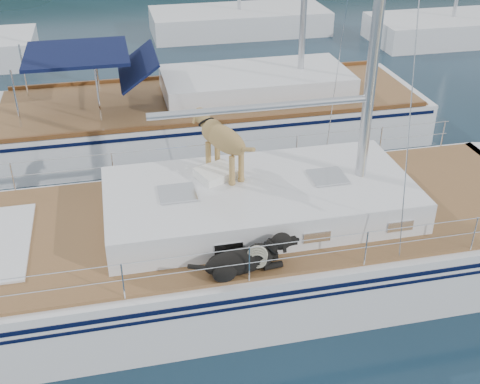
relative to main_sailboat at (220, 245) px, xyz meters
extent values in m
plane|color=black|center=(-0.09, 0.00, -0.68)|extent=(120.00, 120.00, 0.00)
cube|color=white|center=(-0.09, 0.00, -0.18)|extent=(12.00, 3.80, 1.40)
cube|color=brown|center=(-0.09, 0.00, 0.55)|extent=(11.52, 3.50, 0.06)
cube|color=white|center=(0.71, 0.00, 0.85)|extent=(5.20, 2.50, 0.55)
cylinder|color=silver|center=(0.71, 0.00, 2.53)|extent=(3.60, 0.12, 0.12)
cylinder|color=silver|center=(-0.09, -1.75, 1.14)|extent=(10.56, 0.01, 0.01)
cylinder|color=silver|center=(-0.09, 1.75, 1.14)|extent=(10.56, 0.01, 0.01)
cube|color=blue|center=(-0.54, 1.51, 0.60)|extent=(0.66, 0.52, 0.05)
cube|color=white|center=(0.04, 0.42, 1.21)|extent=(0.78, 0.72, 0.16)
torus|color=beige|center=(0.26, -1.65, 0.94)|extent=(0.39, 0.23, 0.38)
cube|color=white|center=(0.92, 5.96, -0.23)|extent=(11.00, 3.50, 1.30)
cube|color=brown|center=(0.92, 5.96, 0.42)|extent=(10.56, 3.29, 0.06)
cube|color=white|center=(2.12, 5.96, 0.77)|extent=(4.80, 2.30, 0.55)
cube|color=#0E153C|center=(-2.28, 5.96, 1.82)|extent=(2.40, 2.30, 0.08)
cube|color=white|center=(3.91, 16.00, -0.28)|extent=(7.20, 3.00, 1.10)
cube|color=white|center=(11.91, 13.00, -0.28)|extent=(6.40, 3.00, 1.10)
camera|label=1|loc=(-1.55, -8.54, 6.08)|focal=45.00mm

